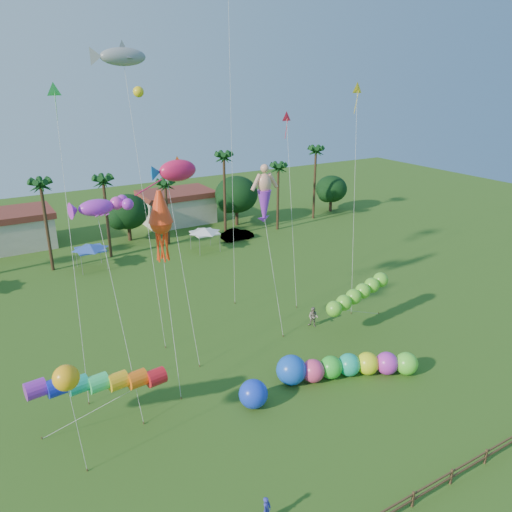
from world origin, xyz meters
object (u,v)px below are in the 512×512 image
spectator_a (267,510)px  caterpillar_inflatable (342,367)px  car_b (237,234)px  blue_ball (253,394)px  spectator_b (313,317)px

spectator_a → caterpillar_inflatable: caterpillar_inflatable is taller
caterpillar_inflatable → spectator_a: bearing=-123.4°
car_b → blue_ball: bearing=152.2°
spectator_a → blue_ball: (4.20, 8.42, 0.20)m
spectator_a → blue_ball: bearing=31.6°
car_b → blue_ball: (-16.57, -32.26, 0.26)m
caterpillar_inflatable → blue_ball: bearing=-161.2°
car_b → spectator_b: 25.91m
spectator_a → spectator_b: 21.31m
spectator_a → caterpillar_inflatable: size_ratio=0.15×
spectator_b → blue_ball: blue_ball is taller
car_b → spectator_a: (-20.77, -40.68, 0.06)m
car_b → blue_ball: blue_ball is taller
spectator_b → caterpillar_inflatable: (-3.01, -7.51, -0.00)m
caterpillar_inflatable → blue_ball: (-7.41, 0.42, 0.07)m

